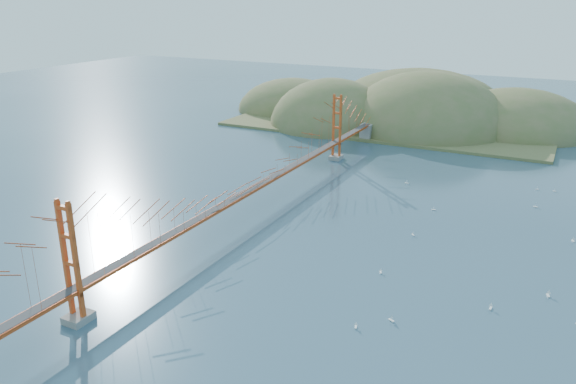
% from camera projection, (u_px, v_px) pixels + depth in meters
% --- Properties ---
extents(ground, '(320.00, 320.00, 0.00)m').
position_uv_depth(ground, '(250.00, 213.00, 75.89)').
color(ground, '#2E495C').
rests_on(ground, ground).
extents(bridge, '(2.20, 94.40, 12.00)m').
position_uv_depth(bridge, '(250.00, 163.00, 73.72)').
color(bridge, gray).
rests_on(bridge, ground).
extents(far_headlands, '(84.00, 58.00, 25.00)m').
position_uv_depth(far_headlands, '(408.00, 121.00, 132.37)').
color(far_headlands, olive).
rests_on(far_headlands, ground).
extents(sailboat_5, '(0.63, 0.66, 0.74)m').
position_uv_depth(sailboat_5, '(548.00, 295.00, 54.89)').
color(sailboat_5, white).
rests_on(sailboat_5, ground).
extents(sailboat_6, '(0.67, 0.67, 0.73)m').
position_uv_depth(sailboat_6, '(391.00, 320.00, 50.69)').
color(sailboat_6, white).
rests_on(sailboat_6, ground).
extents(sailboat_16, '(0.57, 0.57, 0.60)m').
position_uv_depth(sailboat_16, '(413.00, 234.00, 68.88)').
color(sailboat_16, white).
rests_on(sailboat_16, ground).
extents(sailboat_8, '(0.49, 0.43, 0.56)m').
position_uv_depth(sailboat_8, '(537.00, 189.00, 85.07)').
color(sailboat_8, white).
rests_on(sailboat_8, ground).
extents(sailboat_12, '(0.65, 0.57, 0.74)m').
position_uv_depth(sailboat_12, '(407.00, 183.00, 87.88)').
color(sailboat_12, white).
rests_on(sailboat_12, ground).
extents(sailboat_17, '(0.63, 0.57, 0.71)m').
position_uv_depth(sailboat_17, '(536.00, 206.00, 78.01)').
color(sailboat_17, white).
rests_on(sailboat_17, ground).
extents(sailboat_14, '(0.49, 0.61, 0.72)m').
position_uv_depth(sailboat_14, '(491.00, 307.00, 52.65)').
color(sailboat_14, white).
rests_on(sailboat_14, ground).
extents(sailboat_1, '(0.55, 0.55, 0.61)m').
position_uv_depth(sailboat_1, '(381.00, 272.00, 59.53)').
color(sailboat_1, white).
rests_on(sailboat_1, ground).
extents(sailboat_0, '(0.55, 0.57, 0.64)m').
position_uv_depth(sailboat_0, '(356.00, 326.00, 49.70)').
color(sailboat_0, white).
rests_on(sailboat_0, ground).
extents(sailboat_7, '(0.53, 0.52, 0.60)m').
position_uv_depth(sailboat_7, '(555.00, 191.00, 84.29)').
color(sailboat_7, white).
rests_on(sailboat_7, ground).
extents(sailboat_11, '(0.60, 0.60, 0.65)m').
position_uv_depth(sailboat_11, '(573.00, 240.00, 67.15)').
color(sailboat_11, white).
rests_on(sailboat_11, ground).
extents(sailboat_3, '(0.59, 0.57, 0.66)m').
position_uv_depth(sailboat_3, '(434.00, 209.00, 76.94)').
color(sailboat_3, white).
rests_on(sailboat_3, ground).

